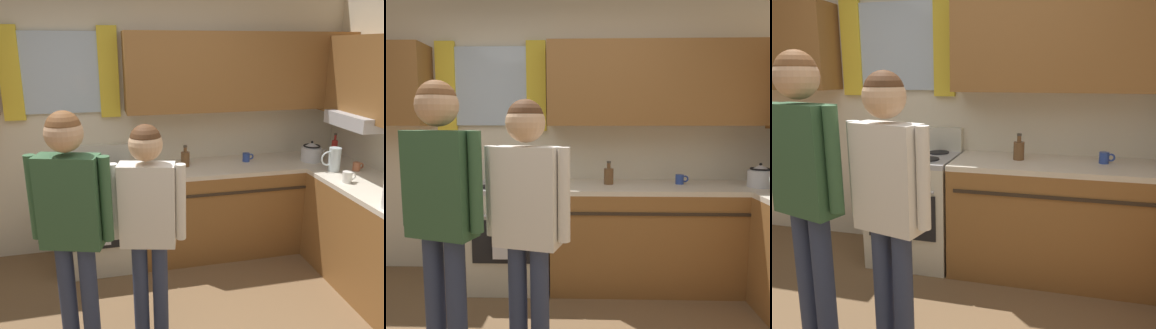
% 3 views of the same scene
% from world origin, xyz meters
% --- Properties ---
extents(back_wall_unit, '(4.60, 0.42, 2.60)m').
position_xyz_m(back_wall_unit, '(0.06, 1.82, 1.50)').
color(back_wall_unit, beige).
rests_on(back_wall_unit, ground).
extents(kitchen_counter_run, '(2.22, 1.89, 0.90)m').
position_xyz_m(kitchen_counter_run, '(1.48, 1.19, 0.45)').
color(kitchen_counter_run, brown).
rests_on(kitchen_counter_run, ground).
extents(stove_oven, '(0.67, 0.67, 1.10)m').
position_xyz_m(stove_oven, '(-0.27, 1.54, 0.47)').
color(stove_oven, beige).
rests_on(stove_oven, ground).
extents(bottle_squat_brown, '(0.08, 0.08, 0.21)m').
position_xyz_m(bottle_squat_brown, '(0.58, 1.58, 0.98)').
color(bottle_squat_brown, brown).
rests_on(bottle_squat_brown, kitchen_counter_run).
extents(mug_cobalt_blue, '(0.11, 0.07, 0.08)m').
position_xyz_m(mug_cobalt_blue, '(1.21, 1.60, 0.94)').
color(mug_cobalt_blue, '#2D479E').
rests_on(mug_cobalt_blue, kitchen_counter_run).
extents(adult_left, '(0.50, 0.26, 1.67)m').
position_xyz_m(adult_left, '(-0.41, 0.32, 1.05)').
color(adult_left, '#2D3856').
rests_on(adult_left, ground).
extents(adult_in_plaid, '(0.48, 0.23, 1.57)m').
position_xyz_m(adult_in_plaid, '(0.06, 0.33, 0.99)').
color(adult_in_plaid, '#2D3856').
rests_on(adult_in_plaid, ground).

